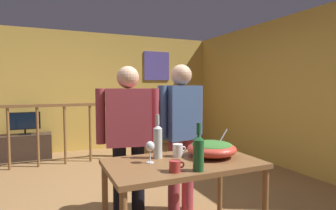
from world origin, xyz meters
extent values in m
plane|color=olive|center=(0.00, 0.00, 0.00)|extent=(8.10, 8.10, 0.00)
cube|color=gold|center=(0.00, 3.11, 1.25)|extent=(5.78, 0.10, 2.51)
cube|color=gold|center=(2.89, 0.93, 1.25)|extent=(0.10, 4.67, 2.51)
cube|color=#594EA8|center=(1.60, 3.05, 1.84)|extent=(0.62, 0.03, 0.66)
cylinder|color=brown|center=(-1.35, 2.11, 0.51)|extent=(0.04, 0.04, 1.01)
cylinder|color=brown|center=(-0.92, 2.11, 0.51)|extent=(0.04, 0.04, 1.01)
cylinder|color=brown|center=(-0.49, 2.11, 0.51)|extent=(0.04, 0.04, 1.01)
cylinder|color=brown|center=(-0.07, 2.11, 0.51)|extent=(0.04, 0.04, 1.01)
cylinder|color=brown|center=(0.36, 2.11, 0.51)|extent=(0.04, 0.04, 1.01)
cylinder|color=brown|center=(0.79, 2.11, 0.51)|extent=(0.04, 0.04, 1.01)
cube|color=brown|center=(-0.92, 2.11, 1.04)|extent=(3.51, 0.07, 0.05)
cube|color=brown|center=(0.79, 2.11, 0.56)|extent=(0.10, 0.10, 1.11)
cube|color=#38281E|center=(-1.16, 2.76, 0.23)|extent=(0.90, 0.40, 0.46)
cube|color=black|center=(-1.16, 2.76, 0.47)|extent=(0.20, 0.12, 0.02)
cylinder|color=black|center=(-1.16, 2.76, 0.52)|extent=(0.03, 0.03, 0.08)
cube|color=black|center=(-1.16, 2.73, 0.72)|extent=(0.53, 0.06, 0.32)
cube|color=black|center=(-1.16, 2.71, 0.72)|extent=(0.49, 0.01, 0.29)
cube|color=brown|center=(0.26, -0.97, 0.73)|extent=(1.24, 0.71, 0.04)
cylinder|color=brown|center=(-0.32, -0.66, 0.35)|extent=(0.05, 0.05, 0.71)
cylinder|color=brown|center=(0.84, -0.66, 0.35)|extent=(0.05, 0.05, 0.71)
ellipsoid|color=#CC3D2D|center=(0.55, -0.94, 0.81)|extent=(0.43, 0.43, 0.13)
ellipsoid|color=#38702D|center=(0.55, -0.94, 0.85)|extent=(0.35, 0.35, 0.06)
cylinder|color=silver|center=(0.64, -0.94, 0.87)|extent=(0.16, 0.01, 0.22)
cylinder|color=silver|center=(-0.01, -0.91, 0.75)|extent=(0.06, 0.06, 0.01)
cylinder|color=silver|center=(-0.01, -0.91, 0.80)|extent=(0.01, 0.01, 0.10)
ellipsoid|color=silver|center=(-0.01, -0.91, 0.88)|extent=(0.07, 0.07, 0.08)
cylinder|color=silver|center=(0.10, -0.80, 0.87)|extent=(0.08, 0.08, 0.25)
cone|color=silver|center=(0.10, -0.80, 1.02)|extent=(0.08, 0.08, 0.03)
cylinder|color=silver|center=(0.10, -0.80, 1.08)|extent=(0.03, 0.03, 0.08)
cylinder|color=#1E5628|center=(0.24, -1.24, 0.86)|extent=(0.08, 0.08, 0.23)
cone|color=#1E5628|center=(0.24, -1.24, 0.99)|extent=(0.08, 0.08, 0.04)
cylinder|color=#1E5628|center=(0.24, -1.24, 1.05)|extent=(0.03, 0.03, 0.09)
cylinder|color=#B7332D|center=(0.08, -1.20, 0.79)|extent=(0.08, 0.08, 0.08)
torus|color=#B7332D|center=(0.13, -1.20, 0.79)|extent=(0.05, 0.01, 0.05)
cylinder|color=white|center=(0.28, -0.82, 0.80)|extent=(0.09, 0.09, 0.11)
torus|color=white|center=(0.34, -0.82, 0.81)|extent=(0.05, 0.01, 0.05)
cylinder|color=black|center=(0.06, -0.37, 0.39)|extent=(0.13, 0.13, 0.78)
cylinder|color=black|center=(-0.12, -0.34, 0.39)|extent=(0.13, 0.13, 0.78)
cube|color=#9E3842|center=(-0.03, -0.35, 1.06)|extent=(0.46, 0.29, 0.55)
cylinder|color=#9E3842|center=(0.23, -0.40, 1.07)|extent=(0.09, 0.09, 0.53)
cylinder|color=#9E3842|center=(-0.29, -0.31, 1.07)|extent=(0.09, 0.09, 0.53)
sphere|color=#D8A884|center=(-0.03, -0.35, 1.44)|extent=(0.22, 0.22, 0.22)
cylinder|color=#9E3842|center=(0.63, -0.34, 0.40)|extent=(0.13, 0.13, 0.80)
cylinder|color=#9E3842|center=(0.46, -0.37, 0.40)|extent=(0.13, 0.13, 0.80)
cube|color=#3D5684|center=(0.55, -0.35, 1.08)|extent=(0.40, 0.28, 0.57)
cylinder|color=#3D5684|center=(0.78, -0.31, 1.10)|extent=(0.09, 0.09, 0.54)
cylinder|color=#3D5684|center=(0.31, -0.39, 1.10)|extent=(0.09, 0.09, 0.54)
sphere|color=#D8A884|center=(0.55, -0.35, 1.48)|extent=(0.22, 0.22, 0.22)
camera|label=1|loc=(-0.73, -2.91, 1.35)|focal=29.05mm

